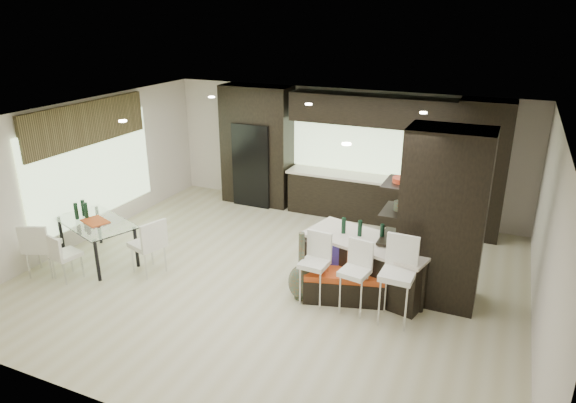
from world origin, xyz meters
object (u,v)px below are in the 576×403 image
at_px(chair_far, 43,250).
at_px(stool_right, 396,290).
at_px(dining_table, 98,241).
at_px(kitchen_island, 367,264).
at_px(stool_mid, 354,285).
at_px(chair_near, 67,258).
at_px(floor_vase, 301,266).
at_px(chair_end, 148,248).
at_px(stool_left, 314,276).
at_px(bench, 345,286).

bearing_deg(chair_far, stool_right, -12.33).
height_order(dining_table, chair_far, chair_far).
height_order(kitchen_island, stool_mid, stool_mid).
bearing_deg(dining_table, kitchen_island, 32.61).
relative_size(dining_table, chair_near, 2.05).
xyz_separation_m(kitchen_island, floor_vase, (-0.85, -0.71, 0.13)).
bearing_deg(floor_vase, chair_end, -174.30).
distance_m(dining_table, chair_near, 0.72).
bearing_deg(stool_left, stool_right, 1.91).
bearing_deg(bench, kitchen_island, 49.95).
relative_size(kitchen_island, bench, 1.64).
relative_size(stool_left, stool_mid, 1.01).
distance_m(bench, floor_vase, 0.74).
distance_m(kitchen_island, stool_left, 0.97).
bearing_deg(bench, stool_right, -34.77).
xyz_separation_m(chair_near, chair_end, (1.11, 0.72, 0.08)).
height_order(floor_vase, chair_far, floor_vase).
relative_size(stool_left, chair_end, 0.98).
height_order(floor_vase, chair_near, floor_vase).
bearing_deg(chair_near, stool_right, 22.13).
relative_size(dining_table, chair_far, 1.75).
height_order(bench, chair_far, chair_far).
bearing_deg(stool_left, floor_vase, 175.08).
bearing_deg(chair_near, floor_vase, 26.77).
bearing_deg(chair_end, stool_mid, -68.41).
xyz_separation_m(stool_right, floor_vase, (-1.48, 0.06, 0.04)).
relative_size(stool_left, chair_far, 1.01).
distance_m(bench, chair_end, 3.38).
bearing_deg(chair_end, chair_far, 133.19).
bearing_deg(floor_vase, stool_right, -2.45).
bearing_deg(bench, chair_far, 178.36).
xyz_separation_m(kitchen_island, dining_table, (-4.66, -0.98, -0.05)).
bearing_deg(chair_far, bench, -7.55).
height_order(stool_left, bench, stool_left).
bearing_deg(dining_table, chair_far, -101.92).
bearing_deg(stool_right, bench, 162.42).
distance_m(floor_vase, dining_table, 3.83).
relative_size(bench, dining_table, 0.80).
bearing_deg(floor_vase, chair_far, -166.54).
bearing_deg(chair_end, floor_vase, -66.58).
bearing_deg(chair_near, chair_end, 45.35).
height_order(stool_right, chair_far, stool_right).
relative_size(stool_right, dining_table, 0.67).
xyz_separation_m(chair_near, chair_far, (-0.49, -0.03, 0.06)).
distance_m(stool_left, stool_mid, 0.63).
height_order(stool_left, floor_vase, floor_vase).
bearing_deg(floor_vase, bench, 19.55).
relative_size(stool_left, floor_vase, 0.81).
xyz_separation_m(stool_left, bench, (0.41, 0.26, -0.21)).
height_order(bench, chair_end, chair_end).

